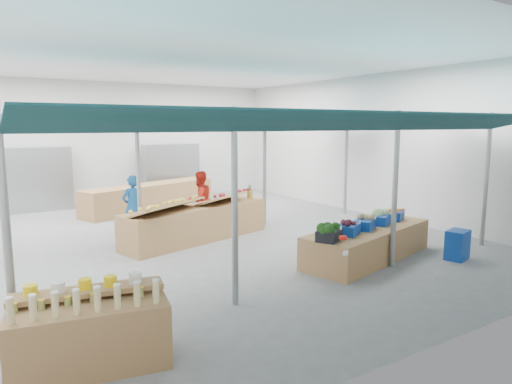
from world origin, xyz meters
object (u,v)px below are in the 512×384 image
veg_counter (368,243)px  vendor_left (133,206)px  fruit_counter (197,223)px  crate_stack (457,245)px  vendor_right (200,200)px  bottle_shelf (91,332)px

veg_counter → vendor_left: size_ratio=2.17×
fruit_counter → crate_stack: fruit_counter is taller
vendor_left → crate_stack: bearing=118.0°
vendor_left → vendor_right: (1.80, -0.00, 0.00)m
bottle_shelf → vendor_right: size_ratio=1.18×
bottle_shelf → crate_stack: 7.29m
fruit_counter → vendor_left: 1.67m
fruit_counter → vendor_right: size_ratio=2.50×
bottle_shelf → veg_counter: 5.95m
crate_stack → vendor_right: size_ratio=0.40×
veg_counter → fruit_counter: 4.00m
vendor_left → veg_counter: bearing=114.0°
veg_counter → crate_stack: veg_counter is taller
veg_counter → crate_stack: size_ratio=5.45×
bottle_shelf → fruit_counter: 5.76m
crate_stack → fruit_counter: bearing=131.7°
bottle_shelf → vendor_right: vendor_right is taller
veg_counter → vendor_right: vendor_right is taller
veg_counter → vendor_right: 4.70m
bottle_shelf → vendor_left: 6.15m
vendor_left → bottle_shelf: bearing=53.3°
crate_stack → vendor_right: 6.28m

